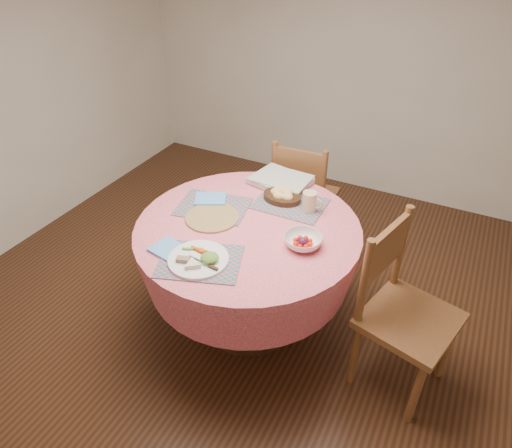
{
  "coord_description": "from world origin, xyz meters",
  "views": [
    {
      "loc": [
        0.96,
        -1.79,
        2.18
      ],
      "look_at": [
        0.05,
        0.0,
        0.78
      ],
      "focal_mm": 32.0,
      "sensor_mm": 36.0,
      "label": 1
    }
  ],
  "objects_px": {
    "chair_back": "(303,195)",
    "latte_mug": "(310,202)",
    "wicker_trivet": "(212,217)",
    "dinner_plate": "(199,259)",
    "bread_bowl": "(282,195)",
    "chair_right": "(401,308)",
    "dining_table": "(248,254)",
    "fruit_bowl": "(303,241)"
  },
  "relations": [
    {
      "from": "chair_right",
      "to": "chair_back",
      "type": "xyz_separation_m",
      "value": [
        -0.88,
        0.84,
        -0.03
      ]
    },
    {
      "from": "chair_right",
      "to": "bread_bowl",
      "type": "height_order",
      "value": "chair_right"
    },
    {
      "from": "dining_table",
      "to": "chair_back",
      "type": "height_order",
      "value": "chair_back"
    },
    {
      "from": "wicker_trivet",
      "to": "latte_mug",
      "type": "relative_size",
      "value": 2.56
    },
    {
      "from": "bread_bowl",
      "to": "dinner_plate",
      "type": "bearing_deg",
      "value": -100.08
    },
    {
      "from": "fruit_bowl",
      "to": "wicker_trivet",
      "type": "bearing_deg",
      "value": 179.42
    },
    {
      "from": "latte_mug",
      "to": "fruit_bowl",
      "type": "height_order",
      "value": "latte_mug"
    },
    {
      "from": "chair_right",
      "to": "chair_back",
      "type": "height_order",
      "value": "chair_right"
    },
    {
      "from": "chair_right",
      "to": "latte_mug",
      "type": "distance_m",
      "value": 0.75
    },
    {
      "from": "dinner_plate",
      "to": "bread_bowl",
      "type": "height_order",
      "value": "bread_bowl"
    },
    {
      "from": "bread_bowl",
      "to": "chair_back",
      "type": "bearing_deg",
      "value": 97.4
    },
    {
      "from": "bread_bowl",
      "to": "wicker_trivet",
      "type": "bearing_deg",
      "value": -127.54
    },
    {
      "from": "wicker_trivet",
      "to": "latte_mug",
      "type": "height_order",
      "value": "latte_mug"
    },
    {
      "from": "fruit_bowl",
      "to": "latte_mug",
      "type": "bearing_deg",
      "value": 105.72
    },
    {
      "from": "chair_back",
      "to": "fruit_bowl",
      "type": "distance_m",
      "value": 1.0
    },
    {
      "from": "chair_back",
      "to": "fruit_bowl",
      "type": "relative_size",
      "value": 3.59
    },
    {
      "from": "chair_right",
      "to": "latte_mug",
      "type": "xyz_separation_m",
      "value": [
        -0.63,
        0.27,
        0.31
      ]
    },
    {
      "from": "bread_bowl",
      "to": "chair_right",
      "type": "bearing_deg",
      "value": -21.01
    },
    {
      "from": "chair_right",
      "to": "bread_bowl",
      "type": "bearing_deg",
      "value": 83.92
    },
    {
      "from": "chair_back",
      "to": "latte_mug",
      "type": "bearing_deg",
      "value": 110.98
    },
    {
      "from": "dining_table",
      "to": "latte_mug",
      "type": "distance_m",
      "value": 0.46
    },
    {
      "from": "dinner_plate",
      "to": "fruit_bowl",
      "type": "distance_m",
      "value": 0.53
    },
    {
      "from": "chair_back",
      "to": "bread_bowl",
      "type": "distance_m",
      "value": 0.62
    },
    {
      "from": "dining_table",
      "to": "fruit_bowl",
      "type": "height_order",
      "value": "fruit_bowl"
    },
    {
      "from": "wicker_trivet",
      "to": "fruit_bowl",
      "type": "height_order",
      "value": "fruit_bowl"
    },
    {
      "from": "chair_right",
      "to": "dinner_plate",
      "type": "relative_size",
      "value": 3.26
    },
    {
      "from": "dining_table",
      "to": "bread_bowl",
      "type": "bearing_deg",
      "value": 80.29
    },
    {
      "from": "chair_back",
      "to": "bread_bowl",
      "type": "xyz_separation_m",
      "value": [
        0.07,
        -0.53,
        0.31
      ]
    },
    {
      "from": "chair_back",
      "to": "bread_bowl",
      "type": "relative_size",
      "value": 3.98
    },
    {
      "from": "chair_back",
      "to": "latte_mug",
      "type": "height_order",
      "value": "chair_back"
    },
    {
      "from": "latte_mug",
      "to": "fruit_bowl",
      "type": "distance_m",
      "value": 0.33
    },
    {
      "from": "chair_back",
      "to": "wicker_trivet",
      "type": "relative_size",
      "value": 3.05
    },
    {
      "from": "dinner_plate",
      "to": "bread_bowl",
      "type": "bearing_deg",
      "value": 79.92
    },
    {
      "from": "dining_table",
      "to": "dinner_plate",
      "type": "xyz_separation_m",
      "value": [
        -0.07,
        -0.38,
        0.22
      ]
    },
    {
      "from": "dining_table",
      "to": "bread_bowl",
      "type": "relative_size",
      "value": 5.39
    },
    {
      "from": "chair_back",
      "to": "bread_bowl",
      "type": "height_order",
      "value": "chair_back"
    },
    {
      "from": "dining_table",
      "to": "latte_mug",
      "type": "xyz_separation_m",
      "value": [
        0.24,
        0.29,
        0.26
      ]
    },
    {
      "from": "dinner_plate",
      "to": "latte_mug",
      "type": "bearing_deg",
      "value": 64.92
    },
    {
      "from": "bread_bowl",
      "to": "fruit_bowl",
      "type": "distance_m",
      "value": 0.45
    },
    {
      "from": "dinner_plate",
      "to": "latte_mug",
      "type": "height_order",
      "value": "latte_mug"
    },
    {
      "from": "wicker_trivet",
      "to": "dinner_plate",
      "type": "height_order",
      "value": "dinner_plate"
    },
    {
      "from": "dinner_plate",
      "to": "chair_back",
      "type": "bearing_deg",
      "value": 87.39
    }
  ]
}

